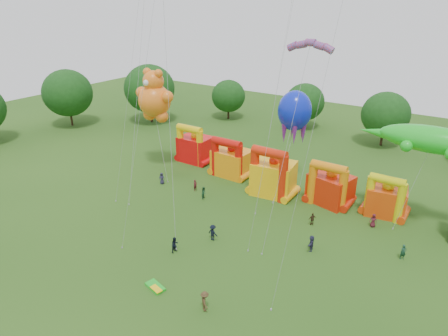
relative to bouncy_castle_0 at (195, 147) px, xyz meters
The scene contains 23 objects.
ground 33.56m from the bouncy_castle_0, 62.52° to the right, with size 160.00×160.00×0.00m, color #234B15.
tree_ring 32.65m from the bouncy_castle_0, 63.84° to the right, with size 120.62×122.69×12.07m.
bouncy_castle_0 is the anchor object (origin of this frame).
bouncy_castle_1 7.93m from the bouncy_castle_0, ahead, with size 5.33×4.32×6.03m.
bouncy_castle_2 16.23m from the bouncy_castle_0, 12.93° to the right, with size 5.80×4.88×6.97m.
bouncy_castle_3 23.12m from the bouncy_castle_0, ahead, with size 5.79×5.06×5.95m.
bouncy_castle_4 29.77m from the bouncy_castle_0, ahead, with size 5.03×4.30×5.53m.
teddy_bear_kite 8.40m from the bouncy_castle_0, 107.21° to the right, with size 8.00×5.72×15.34m.
gecko_kite 33.67m from the bouncy_castle_0, ahead, with size 14.33×5.32×11.99m.
octopus_kite 16.97m from the bouncy_castle_0, ahead, with size 4.59×10.14×13.17m.
parafoil_kites 21.03m from the bouncy_castle_0, 60.12° to the right, with size 25.96×13.35×31.62m.
diamond_kites 25.18m from the bouncy_castle_0, 42.72° to the right, with size 28.57×20.77×38.18m.
folded_kite_bundle 30.91m from the bouncy_castle_0, 59.31° to the right, with size 2.18×1.46×0.31m.
spectator_0 9.67m from the bouncy_castle_0, 81.94° to the right, with size 0.83×0.54×1.70m, color #25233B.
spectator_1 10.92m from the bouncy_castle_0, 52.30° to the right, with size 0.59×0.38×1.61m, color #4D161E.
spectator_2 13.31m from the bouncy_castle_0, 47.32° to the right, with size 0.80×0.63×1.65m, color #1B4529.
spectator_3 23.22m from the bouncy_castle_0, 47.73° to the right, with size 1.20×0.69×1.86m, color black.
spectator_4 24.85m from the bouncy_castle_0, 19.23° to the right, with size 0.91×0.38×1.55m, color #3C2818.
spectator_5 28.48m from the bouncy_castle_0, 27.31° to the right, with size 1.64×0.52×1.77m, color #2B2B48.
spectator_6 29.83m from the bouncy_castle_0, ahead, with size 0.81×0.53×1.66m, color #4E1620.
spectator_7 34.89m from the bouncy_castle_0, 15.55° to the right, with size 0.61×0.40×1.66m, color #183C2B.
spectator_8 25.17m from the bouncy_castle_0, 57.23° to the right, with size 0.85×0.66×1.74m, color black.
spectator_9 33.75m from the bouncy_castle_0, 51.14° to the right, with size 1.24×0.71×1.92m, color #43311A.
Camera 1 is at (21.64, -17.62, 24.49)m, focal length 32.00 mm.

